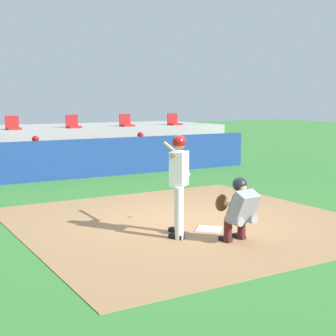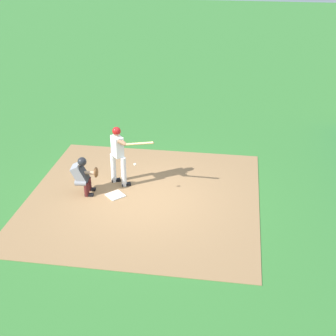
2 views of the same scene
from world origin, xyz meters
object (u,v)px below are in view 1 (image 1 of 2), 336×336
object	(u,v)px
dugout_player_1	(37,156)
dugout_player_2	(142,150)
stadium_seat_3	(73,124)
home_plate	(209,229)
stadium_seat_5	(174,122)
stadium_seat_4	(126,123)
stadium_seat_2	(13,126)
batter_at_plate	(179,179)
catcher_crouched	(239,207)

from	to	relation	value
dugout_player_1	dugout_player_2	size ratio (longest dim) A/B	1.00
dugout_player_1	stadium_seat_3	size ratio (longest dim) A/B	2.71
home_plate	stadium_seat_5	distance (m)	11.63
stadium_seat_5	stadium_seat_4	bearing A→B (deg)	180.00
dugout_player_1	stadium_seat_2	bearing A→B (deg)	96.39
batter_at_plate	stadium_seat_2	bearing A→B (deg)	92.21
stadium_seat_3	stadium_seat_2	bearing A→B (deg)	180.00
batter_at_plate	dugout_player_2	bearing A→B (deg)	66.47
dugout_player_1	stadium_seat_2	distance (m)	2.22
home_plate	stadium_seat_4	xyz separation A→B (m)	(3.25, 10.18, 1.51)
dugout_player_2	stadium_seat_5	size ratio (longest dim) A/B	2.71
home_plate	stadium_seat_2	xyz separation A→B (m)	(-1.08, 10.18, 1.51)
stadium_seat_4	stadium_seat_5	distance (m)	2.17
stadium_seat_2	stadium_seat_3	bearing A→B (deg)	0.00
catcher_crouched	dugout_player_2	distance (m)	9.49
dugout_player_1	stadium_seat_3	xyz separation A→B (m)	(1.94, 2.03, 0.86)
home_plate	stadium_seat_4	bearing A→B (deg)	72.29
catcher_crouched	stadium_seat_4	distance (m)	11.58
home_plate	dugout_player_1	xyz separation A→B (m)	(-0.86, 8.14, 0.65)
home_plate	stadium_seat_5	size ratio (longest dim) A/B	0.92
batter_at_plate	dugout_player_2	xyz separation A→B (m)	(3.56, 8.18, -0.36)
stadium_seat_4	stadium_seat_5	size ratio (longest dim) A/B	1.00
home_plate	stadium_seat_2	distance (m)	10.35
dugout_player_2	dugout_player_1	bearing A→B (deg)	180.00
dugout_player_2	stadium_seat_4	world-z (taller)	stadium_seat_4
stadium_seat_5	home_plate	bearing A→B (deg)	-118.02
stadium_seat_2	dugout_player_2	bearing A→B (deg)	-27.22
home_plate	catcher_crouched	distance (m)	1.07
stadium_seat_3	home_plate	bearing A→B (deg)	-96.08
dugout_player_1	dugout_player_2	world-z (taller)	same
stadium_seat_3	stadium_seat_5	xyz separation A→B (m)	(4.33, 0.00, 0.00)
catcher_crouched	stadium_seat_3	xyz separation A→B (m)	(1.11, 11.07, 0.93)
dugout_player_1	dugout_player_2	distance (m)	3.73
home_plate	batter_at_plate	bearing A→B (deg)	-177.25
catcher_crouched	stadium_seat_5	world-z (taller)	stadium_seat_5
dugout_player_1	batter_at_plate	bearing A→B (deg)	-88.84
catcher_crouched	stadium_seat_3	world-z (taller)	stadium_seat_3
batter_at_plate	stadium_seat_5	bearing A→B (deg)	59.13
dugout_player_1	stadium_seat_3	distance (m)	2.94
dugout_player_1	stadium_seat_2	xyz separation A→B (m)	(-0.23, 2.03, 0.86)
stadium_seat_4	catcher_crouched	bearing A→B (deg)	-106.49
stadium_seat_5	dugout_player_2	bearing A→B (deg)	-141.36
batter_at_plate	stadium_seat_4	bearing A→B (deg)	68.91
batter_at_plate	stadium_seat_4	xyz separation A→B (m)	(3.94, 10.21, 0.50)
home_plate	stadium_seat_5	xyz separation A→B (m)	(5.42, 10.18, 1.51)
dugout_player_1	stadium_seat_5	size ratio (longest dim) A/B	2.71
stadium_seat_5	catcher_crouched	bearing A→B (deg)	-116.19
catcher_crouched	dugout_player_1	size ratio (longest dim) A/B	1.42
stadium_seat_2	stadium_seat_3	xyz separation A→B (m)	(2.17, 0.00, 0.00)
batter_at_plate	stadium_seat_4	world-z (taller)	stadium_seat_4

